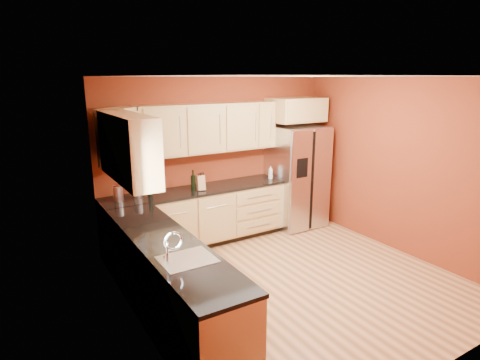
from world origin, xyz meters
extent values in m
plane|color=brown|center=(0.00, 0.00, 0.00)|extent=(4.00, 4.00, 0.00)
plane|color=white|center=(0.00, 0.00, 2.60)|extent=(4.00, 4.00, 0.00)
cube|color=maroon|center=(0.00, 2.00, 1.30)|extent=(4.00, 0.04, 2.60)
cube|color=maroon|center=(0.00, -2.00, 1.30)|extent=(4.00, 0.04, 2.60)
cube|color=maroon|center=(-2.00, 0.00, 1.30)|extent=(0.04, 4.00, 2.60)
cube|color=maroon|center=(2.00, 0.00, 1.30)|extent=(0.04, 4.00, 2.60)
cube|color=tan|center=(-0.55, 1.70, 0.44)|extent=(2.90, 0.60, 0.88)
cube|color=tan|center=(-1.70, 0.00, 0.44)|extent=(0.60, 2.80, 0.88)
cube|color=black|center=(-0.55, 1.69, 0.90)|extent=(2.90, 0.62, 0.04)
cube|color=black|center=(-1.69, 0.00, 0.90)|extent=(0.62, 2.80, 0.04)
cube|color=tan|center=(-0.25, 1.83, 1.83)|extent=(2.30, 0.33, 0.75)
cube|color=tan|center=(-1.83, 0.72, 1.83)|extent=(0.33, 1.35, 0.75)
cube|color=tan|center=(-1.67, 1.67, 1.83)|extent=(0.67, 0.67, 0.75)
cube|color=tan|center=(1.35, 1.70, 2.05)|extent=(0.92, 0.60, 0.40)
cube|color=#B9BABF|center=(1.35, 1.62, 0.89)|extent=(0.90, 0.75, 1.78)
cube|color=white|center=(-1.98, -0.50, 1.55)|extent=(0.03, 0.90, 1.00)
cylinder|color=#B9BABF|center=(-1.74, 1.71, 1.03)|extent=(0.16, 0.16, 0.21)
cylinder|color=#B9BABF|center=(-1.47, 1.68, 1.03)|extent=(0.17, 0.17, 0.21)
cube|color=tan|center=(-0.52, 1.62, 1.03)|extent=(0.13, 0.12, 0.23)
cylinder|color=white|center=(0.80, 1.65, 1.03)|extent=(0.09, 0.09, 0.21)
camera|label=1|loc=(-3.06, -3.72, 2.59)|focal=30.00mm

